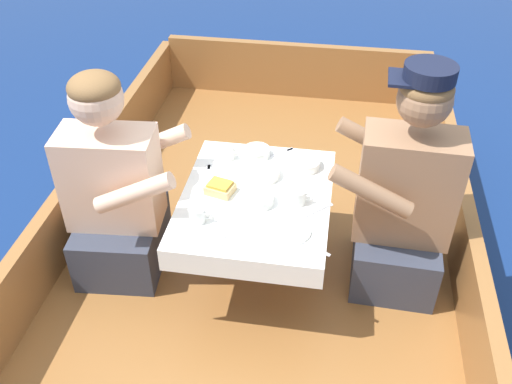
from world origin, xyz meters
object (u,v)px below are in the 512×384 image
at_px(person_starboard, 403,201).
at_px(sandwich, 220,188).
at_px(coffee_cup_port, 198,214).
at_px(coffee_cup_starboard, 298,196).
at_px(person_port, 115,194).
at_px(coffee_cup_center, 228,152).

relative_size(person_starboard, sandwich, 7.96).
height_order(coffee_cup_port, coffee_cup_starboard, coffee_cup_port).
relative_size(person_starboard, coffee_cup_port, 11.02).
distance_m(person_port, coffee_cup_port, 0.45).
bearing_deg(person_port, person_starboard, 0.45).
bearing_deg(coffee_cup_center, person_port, -146.15).
height_order(person_starboard, sandwich, person_starboard).
xyz_separation_m(person_port, sandwich, (0.46, 0.02, 0.07)).
distance_m(person_starboard, coffee_cup_center, 0.81).
distance_m(sandwich, coffee_cup_port, 0.19).
xyz_separation_m(person_starboard, coffee_cup_starboard, (-0.44, -0.10, 0.05)).
height_order(person_starboard, coffee_cup_starboard, person_starboard).
distance_m(coffee_cup_port, coffee_cup_starboard, 0.42).
distance_m(coffee_cup_port, coffee_cup_center, 0.46).
relative_size(coffee_cup_port, coffee_cup_center, 1.02).
height_order(person_starboard, coffee_cup_port, person_starboard).
bearing_deg(coffee_cup_starboard, coffee_cup_port, -154.37).
xyz_separation_m(person_port, person_starboard, (1.23, 0.11, 0.03)).
bearing_deg(sandwich, person_starboard, 6.85).
distance_m(sandwich, coffee_cup_starboard, 0.33).
xyz_separation_m(coffee_cup_port, coffee_cup_center, (0.03, 0.46, -0.00)).
height_order(sandwich, coffee_cup_port, coffee_cup_port).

